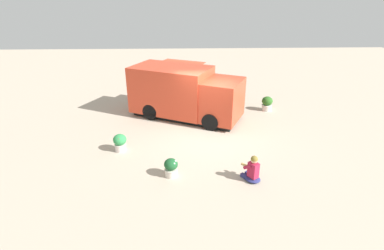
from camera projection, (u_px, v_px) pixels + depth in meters
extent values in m
plane|color=#B9A992|center=(205.00, 132.00, 12.58)|extent=(40.00, 40.00, 0.00)
cube|color=red|center=(172.00, 89.00, 13.88)|extent=(3.38, 4.03, 2.08)
cube|color=red|center=(223.00, 100.00, 13.04)|extent=(2.44, 2.21, 1.73)
cube|color=black|center=(239.00, 95.00, 12.65)|extent=(1.51, 0.75, 0.66)
cube|color=black|center=(181.00, 81.00, 14.70)|extent=(0.85, 1.73, 0.73)
cube|color=#D84D30|center=(184.00, 62.00, 14.59)|extent=(1.45, 2.14, 0.03)
cube|color=black|center=(186.00, 115.00, 14.07)|extent=(3.55, 4.96, 0.20)
cylinder|color=black|center=(210.00, 122.00, 12.62)|extent=(0.51, 0.75, 0.73)
cylinder|color=black|center=(224.00, 108.00, 14.17)|extent=(0.51, 0.75, 0.73)
cylinder|color=black|center=(151.00, 112.00, 13.68)|extent=(0.51, 0.75, 0.73)
cylinder|color=black|center=(170.00, 99.00, 15.24)|extent=(0.51, 0.75, 0.73)
ellipsoid|color=navy|center=(252.00, 179.00, 9.33)|extent=(0.68, 0.66, 0.13)
cube|color=navy|center=(250.00, 175.00, 9.53)|extent=(0.36, 0.29, 0.11)
cube|color=navy|center=(245.00, 177.00, 9.42)|extent=(0.36, 0.29, 0.11)
cube|color=#AF213E|center=(253.00, 170.00, 9.20)|extent=(0.38, 0.35, 0.50)
sphere|color=#E0AE87|center=(254.00, 160.00, 9.06)|extent=(0.21, 0.21, 0.21)
sphere|color=olive|center=(254.00, 159.00, 9.05)|extent=(0.22, 0.22, 0.22)
cube|color=#AF213E|center=(252.00, 165.00, 9.33)|extent=(0.33, 0.26, 0.27)
cube|color=#AF213E|center=(248.00, 167.00, 9.23)|extent=(0.33, 0.26, 0.27)
cylinder|color=tan|center=(246.00, 166.00, 9.43)|extent=(0.30, 0.29, 0.09)
cube|color=#BF3230|center=(246.00, 165.00, 9.42)|extent=(0.24, 0.22, 0.02)
cylinder|color=silver|center=(267.00, 108.00, 14.80)|extent=(0.47, 0.47, 0.29)
torus|color=beige|center=(267.00, 105.00, 14.75)|extent=(0.50, 0.50, 0.04)
ellipsoid|color=#2E6522|center=(267.00, 101.00, 14.66)|extent=(0.52, 0.52, 0.44)
sphere|color=#9D58C0|center=(270.00, 101.00, 14.47)|extent=(0.07, 0.07, 0.07)
sphere|color=#9550B3|center=(265.00, 99.00, 14.83)|extent=(0.09, 0.09, 0.09)
sphere|color=purple|center=(268.00, 97.00, 14.74)|extent=(0.07, 0.07, 0.07)
sphere|color=#9A57A6|center=(267.00, 97.00, 14.77)|extent=(0.06, 0.06, 0.06)
cylinder|color=silver|center=(121.00, 147.00, 11.04)|extent=(0.40, 0.40, 0.27)
torus|color=beige|center=(120.00, 144.00, 11.00)|extent=(0.42, 0.42, 0.04)
ellipsoid|color=#308D49|center=(120.00, 140.00, 10.92)|extent=(0.48, 0.48, 0.41)
sphere|color=red|center=(116.00, 136.00, 10.92)|extent=(0.06, 0.06, 0.06)
sphere|color=#C71E46|center=(124.00, 137.00, 10.90)|extent=(0.05, 0.05, 0.05)
sphere|color=#D62E4E|center=(116.00, 137.00, 10.98)|extent=(0.08, 0.08, 0.08)
sphere|color=#D22753|center=(123.00, 136.00, 11.03)|extent=(0.07, 0.07, 0.07)
sphere|color=red|center=(119.00, 139.00, 10.72)|extent=(0.07, 0.07, 0.07)
sphere|color=#DE174D|center=(117.00, 137.00, 11.05)|extent=(0.05, 0.05, 0.05)
cylinder|color=beige|center=(171.00, 172.00, 9.54)|extent=(0.40, 0.40, 0.26)
torus|color=beige|center=(171.00, 169.00, 9.49)|extent=(0.42, 0.42, 0.04)
ellipsoid|color=#1B552A|center=(171.00, 164.00, 9.42)|extent=(0.44, 0.44, 0.37)
sphere|color=white|center=(174.00, 164.00, 9.28)|extent=(0.07, 0.07, 0.07)
sphere|color=silver|center=(166.00, 162.00, 9.47)|extent=(0.09, 0.09, 0.09)
sphere|color=white|center=(175.00, 161.00, 9.37)|extent=(0.09, 0.09, 0.09)
sphere|color=white|center=(174.00, 161.00, 9.55)|extent=(0.08, 0.08, 0.08)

